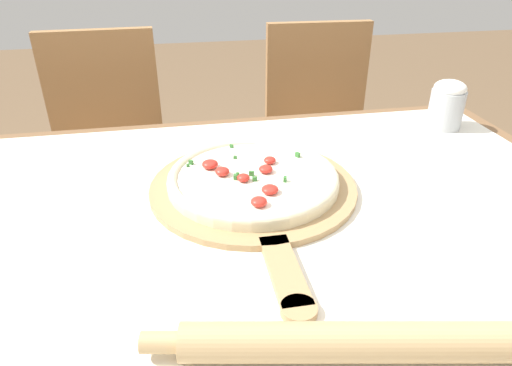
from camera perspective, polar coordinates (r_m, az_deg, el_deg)
name	(u,v)px	position (r m, az deg, el deg)	size (l,w,h in m)	color
dining_table	(266,259)	(0.88, 1.26, -9.48)	(1.34, 0.95, 0.75)	brown
towel_cloth	(267,212)	(0.82, 1.34, -3.70)	(1.26, 0.87, 0.00)	white
pizza_peel	(255,190)	(0.87, -0.17, -0.94)	(0.40, 0.56, 0.01)	tan
pizza	(253,178)	(0.87, -0.38, 0.65)	(0.33, 0.33, 0.04)	beige
rolling_pin	(350,342)	(0.57, 11.61, -18.90)	(0.48, 0.12, 0.05)	tan
chair_left	(109,148)	(1.67, -17.90, 4.23)	(0.41, 0.41, 0.91)	#A37547
chair_right	(320,132)	(1.73, 7.98, 6.35)	(0.42, 0.42, 0.91)	#A37547
flour_cup	(447,104)	(1.24, 22.77, 9.10)	(0.08, 0.08, 0.12)	#B2B7BC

